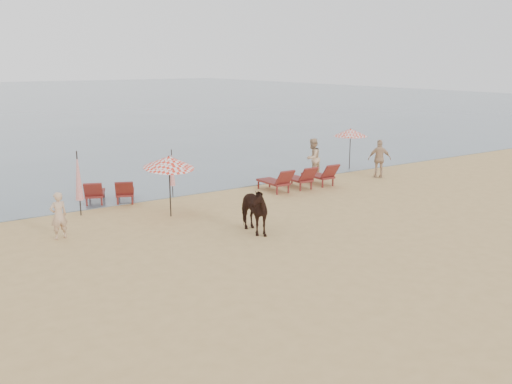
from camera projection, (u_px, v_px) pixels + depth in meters
ground at (358, 265)px, 15.61m from camera, size 120.00×120.00×0.00m
lounger_cluster_left at (110, 192)px, 22.30m from camera, size 2.38×2.34×0.66m
lounger_cluster_right at (300, 177)px, 24.86m from camera, size 3.21×1.91×0.70m
umbrella_open_left_b at (169, 162)px, 20.07m from camera, size 1.80×1.83×2.29m
umbrella_open_right at (351, 132)px, 29.01m from camera, size 1.72×1.72×2.10m
umbrella_closed_left at (78, 176)px, 20.30m from camera, size 0.29×0.29×2.36m
umbrella_closed_right at (172, 168)px, 23.10m from camera, size 0.24×0.24×1.98m
cow at (251, 209)px, 18.37m from camera, size 1.04×1.95×1.58m
beachgoer_left at (59, 215)px, 17.77m from camera, size 0.59×0.43×1.50m
beachgoer_right_a at (313, 158)px, 27.15m from camera, size 1.10×0.98×1.87m
beachgoer_right_b at (379, 159)px, 27.06m from camera, size 1.12×0.99×1.82m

